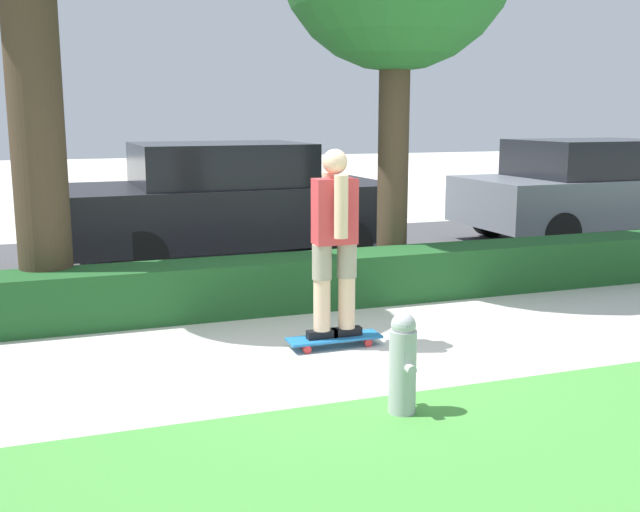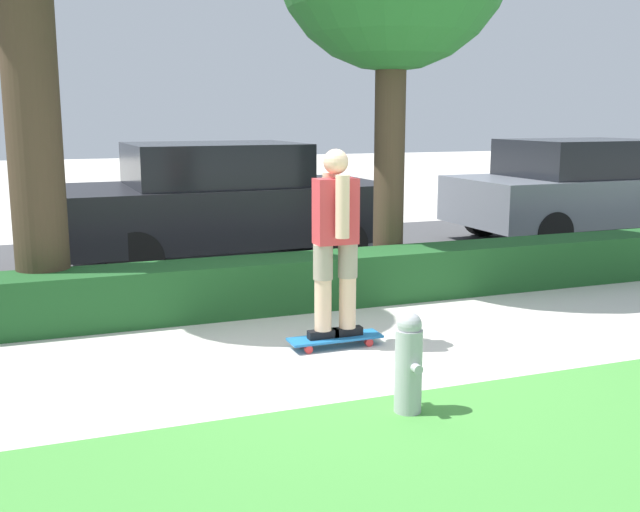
{
  "view_description": "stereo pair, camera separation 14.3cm",
  "coord_description": "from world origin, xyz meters",
  "px_view_note": "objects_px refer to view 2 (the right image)",
  "views": [
    {
      "loc": [
        -2.18,
        -5.53,
        1.95
      ],
      "look_at": [
        -0.01,
        0.6,
        0.72
      ],
      "focal_mm": 42.0,
      "sensor_mm": 36.0,
      "label": 1
    },
    {
      "loc": [
        -2.32,
        -5.48,
        1.95
      ],
      "look_at": [
        -0.01,
        0.6,
        0.72
      ],
      "focal_mm": 42.0,
      "sensor_mm": 36.0,
      "label": 2
    }
  ],
  "objects_px": {
    "skater_person": "(336,239)",
    "parked_car_middle": "(222,202)",
    "fire_hydrant": "(408,363)",
    "parked_car_rear": "(585,189)",
    "skateboard": "(335,339)"
  },
  "relations": [
    {
      "from": "parked_car_rear",
      "to": "skater_person",
      "type": "bearing_deg",
      "value": -147.31
    },
    {
      "from": "skater_person",
      "to": "parked_car_middle",
      "type": "distance_m",
      "value": 3.88
    },
    {
      "from": "parked_car_middle",
      "to": "fire_hydrant",
      "type": "relative_size",
      "value": 6.08
    },
    {
      "from": "skateboard",
      "to": "skater_person",
      "type": "relative_size",
      "value": 0.51
    },
    {
      "from": "parked_car_middle",
      "to": "fire_hydrant",
      "type": "distance_m",
      "value": 5.4
    },
    {
      "from": "parked_car_rear",
      "to": "fire_hydrant",
      "type": "distance_m",
      "value": 7.95
    },
    {
      "from": "skater_person",
      "to": "parked_car_rear",
      "type": "distance_m",
      "value": 6.94
    },
    {
      "from": "skater_person",
      "to": "parked_car_middle",
      "type": "height_order",
      "value": "skater_person"
    },
    {
      "from": "skateboard",
      "to": "parked_car_middle",
      "type": "xyz_separation_m",
      "value": [
        -0.04,
        3.87,
        0.75
      ]
    },
    {
      "from": "skater_person",
      "to": "fire_hydrant",
      "type": "bearing_deg",
      "value": -93.36
    },
    {
      "from": "parked_car_middle",
      "to": "parked_car_rear",
      "type": "bearing_deg",
      "value": -2.06
    },
    {
      "from": "skater_person",
      "to": "parked_car_middle",
      "type": "relative_size",
      "value": 0.38
    },
    {
      "from": "skater_person",
      "to": "parked_car_rear",
      "type": "bearing_deg",
      "value": 33.53
    },
    {
      "from": "skater_person",
      "to": "parked_car_rear",
      "type": "height_order",
      "value": "skater_person"
    },
    {
      "from": "skateboard",
      "to": "parked_car_middle",
      "type": "bearing_deg",
      "value": 90.56
    }
  ]
}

